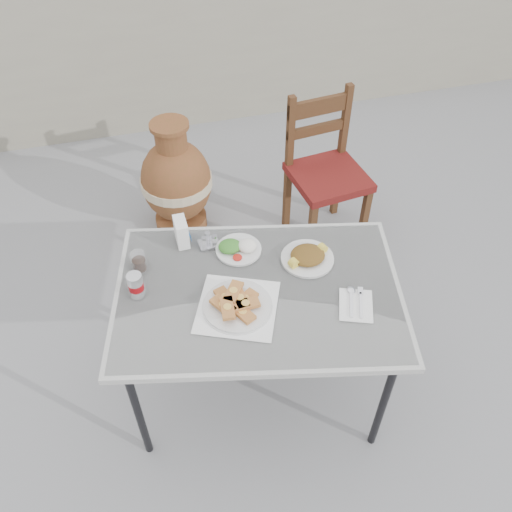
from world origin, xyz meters
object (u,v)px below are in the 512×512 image
object	(u,v)px
pide_plate	(237,303)
terracotta_urn	(176,182)
cafe_table	(258,298)
salad_rice_plate	(238,247)
cola_glass	(139,262)
napkin_holder	(181,232)
chair	(326,171)
condiment_caddy	(209,241)
soda_can	(136,285)
salad_chopped_plate	(308,256)

from	to	relation	value
pide_plate	terracotta_urn	bearing A→B (deg)	92.81
cafe_table	pide_plate	world-z (taller)	pide_plate
salad_rice_plate	cola_glass	size ratio (longest dim) A/B	2.27
terracotta_urn	napkin_holder	bearing A→B (deg)	-95.08
chair	terracotta_urn	bearing A→B (deg)	154.28
napkin_holder	condiment_caddy	distance (m)	0.12
soda_can	chair	size ratio (longest dim) A/B	0.12
salad_chopped_plate	chair	world-z (taller)	chair
condiment_caddy	chair	world-z (taller)	chair
pide_plate	terracotta_urn	xyz separation A→B (m)	(-0.06, 1.28, -0.37)
pide_plate	condiment_caddy	bearing A→B (deg)	95.64
terracotta_urn	salad_chopped_plate	bearing A→B (deg)	-70.13
pide_plate	condiment_caddy	world-z (taller)	same
pide_plate	soda_can	size ratio (longest dim) A/B	3.64
cola_glass	soda_can	bearing A→B (deg)	-100.47
soda_can	terracotta_urn	distance (m)	1.22
napkin_holder	chair	xyz separation A→B (m)	(0.89, 0.60, -0.29)
pide_plate	napkin_holder	size ratio (longest dim) A/B	3.27
salad_chopped_plate	soda_can	world-z (taller)	soda_can
chair	salad_chopped_plate	bearing A→B (deg)	-123.01
soda_can	napkin_holder	bearing A→B (deg)	48.21
cafe_table	pide_plate	bearing A→B (deg)	-148.31
salad_chopped_plate	salad_rice_plate	bearing A→B (deg)	154.41
salad_rice_plate	salad_chopped_plate	world-z (taller)	salad_rice_plate
cola_glass	chair	distance (m)	1.32
cola_glass	terracotta_urn	distance (m)	1.09
pide_plate	soda_can	bearing A→B (deg)	155.48
terracotta_urn	chair	bearing A→B (deg)	-18.85
soda_can	salad_rice_plate	bearing A→B (deg)	17.06
pide_plate	soda_can	distance (m)	0.39
salad_rice_plate	condiment_caddy	distance (m)	0.13
pide_plate	cola_glass	size ratio (longest dim) A/B	4.57
pide_plate	chair	world-z (taller)	chair
terracotta_urn	condiment_caddy	bearing A→B (deg)	-88.31
salad_chopped_plate	soda_can	xyz separation A→B (m)	(-0.70, -0.01, 0.04)
salad_rice_plate	cola_glass	distance (m)	0.41
condiment_caddy	salad_rice_plate	bearing A→B (deg)	-30.22
chair	napkin_holder	bearing A→B (deg)	-152.94
pide_plate	salad_rice_plate	xyz separation A→B (m)	(0.08, 0.30, -0.01)
soda_can	cafe_table	bearing A→B (deg)	-12.53
condiment_caddy	terracotta_urn	bearing A→B (deg)	91.69
chair	soda_can	bearing A→B (deg)	-149.62
salad_chopped_plate	terracotta_urn	distance (m)	1.24
soda_can	terracotta_urn	size ratio (longest dim) A/B	0.15
salad_chopped_plate	condiment_caddy	distance (m)	0.42
cafe_table	terracotta_urn	xyz separation A→B (m)	(-0.16, 1.22, -0.30)
condiment_caddy	terracotta_urn	size ratio (longest dim) A/B	0.12
salad_rice_plate	napkin_holder	bearing A→B (deg)	152.92
cafe_table	terracotta_urn	world-z (taller)	terracotta_urn
pide_plate	condiment_caddy	size ratio (longest dim) A/B	4.28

